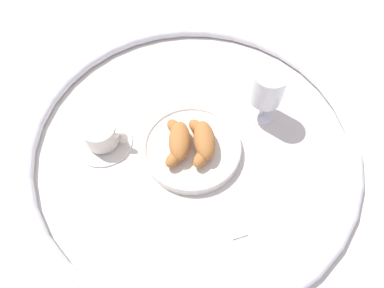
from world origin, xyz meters
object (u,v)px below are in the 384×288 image
(croissant_small, at_px, (178,141))
(pastry_plate, at_px, (192,148))
(coffee_cup_near, at_px, (102,136))
(sugar_packet, at_px, (236,225))
(croissant_large, at_px, (203,141))
(juice_glass_left, at_px, (268,89))

(croissant_small, bearing_deg, pastry_plate, -81.40)
(pastry_plate, bearing_deg, coffee_cup_near, 90.85)
(pastry_plate, distance_m, sugar_packet, 0.20)
(croissant_large, height_order, juice_glass_left, juice_glass_left)
(pastry_plate, xyz_separation_m, croissant_small, (-0.00, 0.03, 0.03))
(juice_glass_left, height_order, sugar_packet, juice_glass_left)
(croissant_small, height_order, coffee_cup_near, croissant_small)
(croissant_small, xyz_separation_m, sugar_packet, (-0.16, -0.14, -0.04))
(juice_glass_left, distance_m, sugar_packet, 0.31)
(coffee_cup_near, xyz_separation_m, sugar_packet, (-0.16, -0.32, -0.02))
(juice_glass_left, relative_size, sugar_packet, 2.80)
(pastry_plate, relative_size, juice_glass_left, 1.62)
(croissant_small, relative_size, coffee_cup_near, 1.00)
(pastry_plate, bearing_deg, croissant_small, 98.60)
(juice_glass_left, bearing_deg, croissant_large, 132.99)
(coffee_cup_near, bearing_deg, pastry_plate, -89.15)
(pastry_plate, relative_size, coffee_cup_near, 1.67)
(juice_glass_left, bearing_deg, croissant_small, 125.13)
(sugar_packet, bearing_deg, pastry_plate, 9.06)
(coffee_cup_near, distance_m, sugar_packet, 0.36)
(croissant_small, distance_m, coffee_cup_near, 0.18)
(pastry_plate, height_order, coffee_cup_near, coffee_cup_near)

